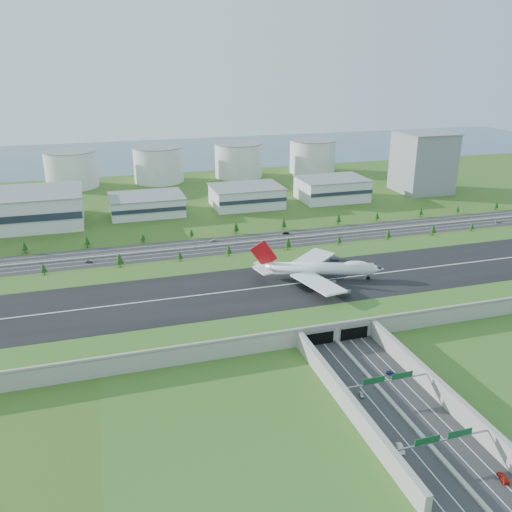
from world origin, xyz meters
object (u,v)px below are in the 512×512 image
object	(u,v)px
boeing_747	(318,268)
car_2	(392,373)
car_1	(400,448)
car_7	(213,240)
office_tower	(423,163)
car_0	(362,394)
car_3	(503,478)
fuel_tank_a	(71,169)
car_5	(286,233)
car_4	(89,261)
car_6	(497,222)

from	to	relation	value
boeing_747	car_2	distance (m)	85.95
car_1	car_7	distance (m)	228.41
office_tower	car_0	bearing A→B (deg)	-126.05
car_3	car_7	bearing A→B (deg)	-67.04
fuel_tank_a	car_0	xyz separation A→B (m)	(111.31, -401.72, -16.72)
fuel_tank_a	boeing_747	size ratio (longest dim) A/B	0.71
car_5	car_7	world-z (taller)	car_5
car_1	car_2	bearing A→B (deg)	76.82
car_4	fuel_tank_a	bearing A→B (deg)	6.66
car_7	car_3	bearing A→B (deg)	5.83
fuel_tank_a	car_6	size ratio (longest dim) A/B	9.72
car_3	car_6	size ratio (longest dim) A/B	1.06
car_3	car_4	size ratio (longest dim) A/B	1.27
office_tower	car_7	bearing A→B (deg)	-158.06
car_3	car_6	distance (m)	294.75
car_3	car_5	xyz separation A→B (m)	(18.43, 249.31, -0.01)
boeing_747	car_7	size ratio (longest dim) A/B	15.18
car_2	car_3	world-z (taller)	car_3
car_1	car_6	size ratio (longest dim) A/B	1.02
car_1	car_5	distance (m)	232.41
boeing_747	car_0	size ratio (longest dim) A/B	18.22
office_tower	car_3	distance (m)	387.95
fuel_tank_a	car_0	bearing A→B (deg)	-74.51
car_2	car_4	size ratio (longest dim) A/B	1.20
fuel_tank_a	car_5	bearing A→B (deg)	-53.52
fuel_tank_a	car_7	world-z (taller)	fuel_tank_a
car_0	car_4	world-z (taller)	car_4
fuel_tank_a	car_1	world-z (taller)	fuel_tank_a
car_6	car_7	distance (m)	223.01
office_tower	fuel_tank_a	distance (m)	340.18
boeing_747	car_6	bearing A→B (deg)	41.66
car_2	car_4	distance (m)	205.40
fuel_tank_a	car_6	xyz separation A→B (m)	(318.67, -225.02, -16.66)
fuel_tank_a	car_0	distance (m)	417.19
car_1	car_3	world-z (taller)	car_1
fuel_tank_a	car_3	bearing A→B (deg)	-73.70
car_1	car_2	size ratio (longest dim) A/B	1.01
office_tower	boeing_747	size ratio (longest dim) A/B	0.78
car_0	car_1	world-z (taller)	car_1
car_0	car_5	world-z (taller)	car_5
boeing_747	car_6	world-z (taller)	boeing_747
car_0	car_7	size ratio (longest dim) A/B	0.83
boeing_747	car_5	distance (m)	105.59
fuel_tank_a	car_2	size ratio (longest dim) A/B	9.68
car_6	car_5	bearing A→B (deg)	68.59
boeing_747	car_0	xyz separation A→B (m)	(-21.21, -94.27, -13.58)
office_tower	fuel_tank_a	bearing A→B (deg)	160.23
car_0	car_7	xyz separation A→B (m)	(-14.74, 196.74, 0.01)
office_tower	car_4	world-z (taller)	office_tower
fuel_tank_a	boeing_747	world-z (taller)	fuel_tank_a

